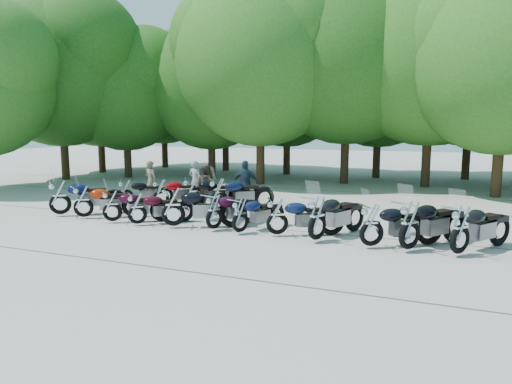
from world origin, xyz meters
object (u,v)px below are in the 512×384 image
(motorcycle_4, at_px, (173,205))
(motorcycle_10, at_px, (410,224))
(motorcycle_0, at_px, (60,196))
(motorcycle_1, at_px, (83,200))
(motorcycle_16, at_px, (219,193))
(motorcycle_13, at_px, (126,191))
(motorcycle_9, at_px, (372,224))
(motorcycle_14, at_px, (161,192))
(motorcycle_5, at_px, (214,210))
(motorcycle_11, at_px, (460,228))
(rider_2, at_px, (246,184))
(rider_3, at_px, (195,180))
(rider_0, at_px, (151,181))
(motorcycle_6, at_px, (240,214))
(motorcycle_8, at_px, (317,216))
(motorcycle_15, at_px, (192,192))
(rider_1, at_px, (205,184))
(motorcycle_3, at_px, (137,207))
(motorcycle_7, at_px, (277,215))
(motorcycle_2, at_px, (112,205))

(motorcycle_4, distance_m, motorcycle_10, 6.83)
(motorcycle_0, height_order, motorcycle_1, motorcycle_0)
(motorcycle_16, bearing_deg, motorcycle_13, 50.17)
(motorcycle_9, xyz_separation_m, motorcycle_14, (-8.17, 2.93, -0.03))
(motorcycle_5, height_order, motorcycle_16, motorcycle_16)
(motorcycle_11, height_order, motorcycle_16, motorcycle_16)
(rider_2, distance_m, rider_3, 2.62)
(motorcycle_9, distance_m, rider_0, 10.30)
(motorcycle_9, distance_m, motorcycle_14, 8.69)
(motorcycle_6, bearing_deg, motorcycle_10, -157.16)
(motorcycle_8, relative_size, motorcycle_10, 0.98)
(motorcycle_13, bearing_deg, motorcycle_11, -138.25)
(motorcycle_9, bearing_deg, motorcycle_15, 31.61)
(motorcycle_0, xyz_separation_m, motorcycle_4, (4.59, -0.16, 0.00))
(motorcycle_9, xyz_separation_m, motorcycle_13, (-9.66, 2.81, -0.07))
(motorcycle_1, relative_size, rider_1, 1.42)
(rider_0, bearing_deg, motorcycle_15, 171.09)
(motorcycle_14, xyz_separation_m, rider_3, (0.35, 2.07, 0.21))
(motorcycle_13, height_order, rider_0, rider_0)
(motorcycle_3, distance_m, motorcycle_4, 1.25)
(motorcycle_15, distance_m, rider_1, 1.28)
(rider_1, bearing_deg, rider_3, -36.01)
(rider_0, bearing_deg, motorcycle_3, 134.17)
(motorcycle_9, xyz_separation_m, motorcycle_16, (-5.78, 3.01, 0.04))
(motorcycle_9, height_order, rider_3, rider_3)
(motorcycle_1, bearing_deg, motorcycle_0, 55.51)
(motorcycle_4, distance_m, motorcycle_11, 7.97)
(rider_2, xyz_separation_m, rider_3, (-2.54, 0.64, -0.06))
(motorcycle_10, height_order, rider_0, rider_0)
(motorcycle_4, relative_size, motorcycle_10, 0.98)
(motorcycle_4, xyz_separation_m, motorcycle_7, (3.28, 0.15, -0.09))
(motorcycle_13, relative_size, rider_0, 1.22)
(motorcycle_15, relative_size, motorcycle_16, 0.98)
(motorcycle_14, height_order, motorcycle_15, motorcycle_15)
(motorcycle_2, xyz_separation_m, rider_0, (-1.30, 4.07, 0.24))
(motorcycle_3, height_order, motorcycle_14, motorcycle_14)
(motorcycle_3, distance_m, motorcycle_10, 8.07)
(motorcycle_4, height_order, rider_1, rider_1)
(motorcycle_8, relative_size, motorcycle_13, 1.22)
(motorcycle_1, relative_size, motorcycle_13, 1.10)
(motorcycle_5, xyz_separation_m, motorcycle_9, (4.61, -0.30, 0.03))
(motorcycle_14, distance_m, rider_1, 1.77)
(motorcycle_4, xyz_separation_m, rider_0, (-3.51, 3.99, 0.13))
(rider_0, bearing_deg, motorcycle_9, 171.41)
(motorcycle_5, relative_size, motorcycle_11, 0.90)
(motorcycle_0, bearing_deg, rider_0, -56.08)
(motorcycle_6, distance_m, rider_1, 5.24)
(motorcycle_1, height_order, rider_2, rider_2)
(motorcycle_1, xyz_separation_m, motorcycle_13, (-0.19, 2.54, -0.06))
(motorcycle_7, relative_size, motorcycle_13, 1.07)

